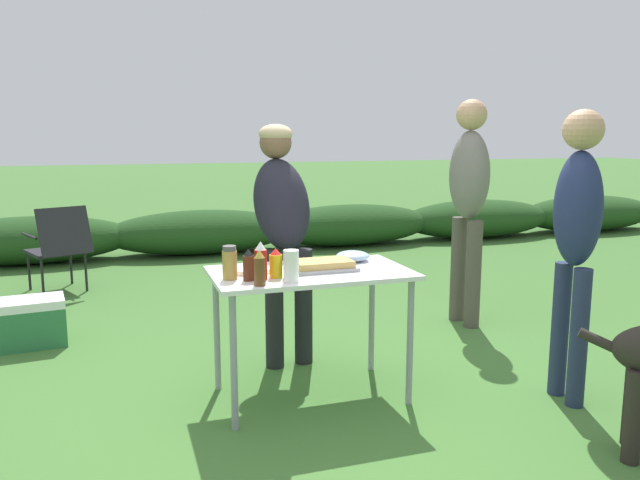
{
  "coord_description": "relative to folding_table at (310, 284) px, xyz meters",
  "views": [
    {
      "loc": [
        -1.01,
        -3.24,
        1.49
      ],
      "look_at": [
        0.1,
        0.12,
        0.89
      ],
      "focal_mm": 35.0,
      "sensor_mm": 36.0,
      "label": 1
    }
  ],
  "objects": [
    {
      "name": "plate_stack",
      "position": [
        -0.32,
        0.06,
        0.09
      ],
      "size": [
        0.21,
        0.21,
        0.03
      ],
      "primitive_type": "cylinder",
      "color": "white",
      "rests_on": "folding_table"
    },
    {
      "name": "paper_cup_stack",
      "position": [
        -0.17,
        -0.22,
        0.16
      ],
      "size": [
        0.08,
        0.08,
        0.17
      ],
      "primitive_type": "cylinder",
      "color": "white",
      "rests_on": "folding_table"
    },
    {
      "name": "cooler_box",
      "position": [
        -1.64,
        1.47,
        -0.49
      ],
      "size": [
        0.51,
        0.37,
        0.34
      ],
      "rotation": [
        0.0,
        0.0,
        3.26
      ],
      "color": "#286B3D",
      "rests_on": "ground"
    },
    {
      "name": "food_tray",
      "position": [
        0.07,
        0.0,
        0.1
      ],
      "size": [
        0.36,
        0.23,
        0.06
      ],
      "color": "#9E9EA3",
      "rests_on": "folding_table"
    },
    {
      "name": "relish_jar",
      "position": [
        -0.15,
        -0.13,
        0.14
      ],
      "size": [
        0.08,
        0.08,
        0.14
      ],
      "color": "olive",
      "rests_on": "folding_table"
    },
    {
      "name": "ground_plane",
      "position": [
        0.0,
        0.0,
        -0.66
      ],
      "size": [
        60.0,
        60.0,
        0.0
      ],
      "primitive_type": "plane",
      "color": "#3D6B2D"
    },
    {
      "name": "folding_table",
      "position": [
        0.0,
        0.0,
        0.0
      ],
      "size": [
        1.1,
        0.64,
        0.74
      ],
      "color": "white",
      "rests_on": "ground"
    },
    {
      "name": "bbq_sauce_bottle",
      "position": [
        -0.37,
        -0.12,
        0.16
      ],
      "size": [
        0.06,
        0.06,
        0.17
      ],
      "color": "#562314",
      "rests_on": "folding_table"
    },
    {
      "name": "camp_chair_green_behind_table",
      "position": [
        -1.54,
        3.02,
        -0.2
      ],
      "size": [
        0.65,
        0.72,
        0.83
      ],
      "rotation": [
        0.0,
        0.0,
        0.4
      ],
      "color": "#232328",
      "rests_on": "ground"
    },
    {
      "name": "mixing_bowl",
      "position": [
        0.32,
        0.18,
        0.11
      ],
      "size": [
        0.2,
        0.2,
        0.06
      ],
      "primitive_type": "ellipsoid",
      "color": "#99B2CC",
      "rests_on": "folding_table"
    },
    {
      "name": "ketchup_bottle",
      "position": [
        -0.31,
        -0.12,
        0.17
      ],
      "size": [
        0.07,
        0.07,
        0.2
      ],
      "color": "red",
      "rests_on": "folding_table"
    },
    {
      "name": "shrub_hedge",
      "position": [
        0.0,
        4.61,
        -0.39
      ],
      "size": [
        14.4,
        0.9,
        0.55
      ],
      "color": "#1E4219",
      "rests_on": "ground"
    },
    {
      "name": "standing_person_with_beanie",
      "position": [
        0.01,
        0.63,
        0.3
      ],
      "size": [
        0.41,
        0.51,
        1.56
      ],
      "rotation": [
        0.0,
        0.0,
        0.1
      ],
      "color": "black",
      "rests_on": "ground"
    },
    {
      "name": "standing_person_in_red_jacket",
      "position": [
        1.36,
        -0.5,
        0.34
      ],
      "size": [
        0.24,
        0.32,
        1.62
      ],
      "rotation": [
        0.0,
        0.0,
        -1.65
      ],
      "color": "#232D4C",
      "rests_on": "ground"
    },
    {
      "name": "beer_bottle",
      "position": [
        -0.34,
        -0.25,
        0.16
      ],
      "size": [
        0.06,
        0.06,
        0.18
      ],
      "color": "brown",
      "rests_on": "folding_table"
    },
    {
      "name": "spice_jar",
      "position": [
        -0.46,
        -0.06,
        0.16
      ],
      "size": [
        0.08,
        0.08,
        0.18
      ],
      "color": "#B2893D",
      "rests_on": "folding_table"
    },
    {
      "name": "mustard_bottle",
      "position": [
        -0.22,
        -0.1,
        0.15
      ],
      "size": [
        0.07,
        0.07,
        0.16
      ],
      "color": "yellow",
      "rests_on": "folding_table"
    },
    {
      "name": "standing_person_in_dark_puffer",
      "position": [
        1.59,
        0.97,
        0.4
      ],
      "size": [
        0.29,
        0.39,
        1.75
      ],
      "rotation": [
        0.0,
        0.0,
        -1.52
      ],
      "color": "#4C473D",
      "rests_on": "ground"
    }
  ]
}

